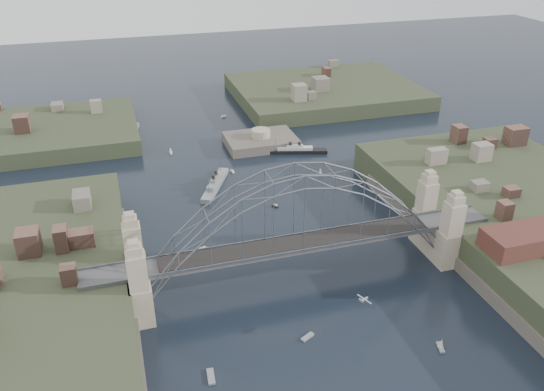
{
  "coord_description": "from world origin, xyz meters",
  "views": [
    {
      "loc": [
        -31.56,
        -86.41,
        67.67
      ],
      "look_at": [
        0.0,
        18.0,
        10.0
      ],
      "focal_mm": 36.17,
      "sensor_mm": 36.0,
      "label": 1
    }
  ],
  "objects": [
    {
      "name": "ground",
      "position": [
        0.0,
        0.0,
        0.0
      ],
      "size": [
        500.0,
        500.0,
        0.0
      ],
      "primitive_type": "plane",
      "color": "black",
      "rests_on": "ground"
    },
    {
      "name": "headland_ne",
      "position": [
        50.0,
        110.0,
        0.75
      ],
      "size": [
        70.0,
        55.0,
        9.5
      ],
      "primitive_type": "cube",
      "color": "#323B24",
      "rests_on": "ground"
    },
    {
      "name": "small_boat_h",
      "position": [
        -16.48,
        71.99,
        0.94
      ],
      "size": [
        1.02,
        2.03,
        2.38
      ],
      "color": "silver",
      "rests_on": "ground"
    },
    {
      "name": "small_boat_k",
      "position": [
        6.4,
        99.73,
        0.29
      ],
      "size": [
        2.27,
        1.42,
        1.43
      ],
      "color": "silver",
      "rests_on": "ground"
    },
    {
      "name": "naval_cruiser_near",
      "position": [
        -7.91,
        45.21,
        0.92
      ],
      "size": [
        11.14,
        18.78,
        5.91
      ],
      "color": "gray",
      "rests_on": "ground"
    },
    {
      "name": "small_boat_e",
      "position": [
        -35.58,
        55.36,
        0.15
      ],
      "size": [
        3.02,
        2.71,
        0.45
      ],
      "color": "silver",
      "rests_on": "ground"
    },
    {
      "name": "small_boat_d",
      "position": [
        22.47,
        44.6,
        0.86
      ],
      "size": [
        1.4,
        2.53,
        2.38
      ],
      "color": "silver",
      "rests_on": "ground"
    },
    {
      "name": "small_boat_b",
      "position": [
        4.49,
        30.0,
        0.29
      ],
      "size": [
        1.52,
        1.74,
        1.43
      ],
      "color": "silver",
      "rests_on": "ground"
    },
    {
      "name": "aeroplane",
      "position": [
        5.54,
        -18.72,
        7.28
      ],
      "size": [
        1.83,
        3.13,
        0.48
      ],
      "color": "#BABBC2"
    },
    {
      "name": "wharf_shed",
      "position": [
        44.0,
        -14.0,
        10.0
      ],
      "size": [
        20.0,
        8.0,
        4.0
      ],
      "primitive_type": "cube",
      "color": "#592D26",
      "rests_on": "shore_east"
    },
    {
      "name": "small_boat_i",
      "position": [
        34.85,
        20.37,
        0.15
      ],
      "size": [
        2.61,
        0.92,
        0.45
      ],
      "color": "silver",
      "rests_on": "ground"
    },
    {
      "name": "small_boat_c",
      "position": [
        -4.15,
        -17.42,
        0.15
      ],
      "size": [
        2.8,
        2.02,
        0.45
      ],
      "color": "silver",
      "rests_on": "ground"
    },
    {
      "name": "fort_island",
      "position": [
        12.0,
        70.0,
        -0.34
      ],
      "size": [
        22.0,
        16.0,
        9.4
      ],
      "color": "#574F46",
      "rests_on": "ground"
    },
    {
      "name": "naval_cruiser_far",
      "position": [
        -26.63,
        91.05,
        0.9
      ],
      "size": [
        5.67,
        17.31,
        5.8
      ],
      "color": "gray",
      "rests_on": "ground"
    },
    {
      "name": "bridge",
      "position": [
        0.0,
        0.0,
        12.32
      ],
      "size": [
        84.0,
        13.8,
        24.6
      ],
      "color": "#505052",
      "rests_on": "ground"
    },
    {
      "name": "small_boat_a",
      "position": [
        -16.9,
        15.51,
        0.28
      ],
      "size": [
        2.8,
        1.61,
        1.43
      ],
      "color": "silver",
      "rests_on": "ground"
    },
    {
      "name": "small_boat_l",
      "position": [
        -41.2,
        26.18,
        0.8
      ],
      "size": [
        1.01,
        2.76,
        2.38
      ],
      "color": "silver",
      "rests_on": "ground"
    },
    {
      "name": "small_boat_f",
      "position": [
        -1.37,
        53.25,
        0.29
      ],
      "size": [
        1.19,
        1.93,
        1.43
      ],
      "color": "silver",
      "rests_on": "ground"
    },
    {
      "name": "shore_east",
      "position": [
        57.32,
        0.0,
        1.97
      ],
      "size": [
        50.5,
        90.0,
        12.0
      ],
      "color": "#323B24",
      "rests_on": "ground"
    },
    {
      "name": "headland_nw",
      "position": [
        -55.0,
        95.0,
        0.5
      ],
      "size": [
        60.0,
        45.0,
        9.0
      ],
      "primitive_type": "cube",
      "color": "#323B24",
      "rests_on": "ground"
    },
    {
      "name": "small_boat_j",
      "position": [
        -22.33,
        -21.58,
        0.15
      ],
      "size": [
        1.4,
        3.49,
        0.45
      ],
      "color": "silver",
      "rests_on": "ground"
    },
    {
      "name": "ocean_liner",
      "position": [
        20.45,
        61.21,
        0.76
      ],
      "size": [
        19.96,
        8.06,
        4.9
      ],
      "color": "black",
      "rests_on": "ground"
    },
    {
      "name": "small_boat_g",
      "position": [
        17.0,
        -26.53,
        0.83
      ],
      "size": [
        1.48,
        2.7,
        2.38
      ],
      "color": "silver",
      "rests_on": "ground"
    }
  ]
}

